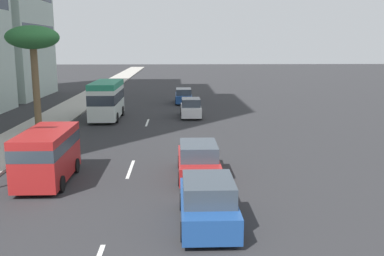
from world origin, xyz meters
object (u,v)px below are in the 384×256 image
at_px(car_third, 208,203).
at_px(car_fourth, 191,108).
at_px(car_second, 184,96).
at_px(car_fifth, 198,161).
at_px(palm_tree, 33,40).
at_px(minibus_sixth, 107,99).
at_px(van_lead, 47,153).

xyz_separation_m(car_third, car_fourth, (22.73, -0.19, -0.03)).
distance_m(car_second, car_fifth, 26.18).
height_order(car_fifth, palm_tree, palm_tree).
relative_size(minibus_sixth, palm_tree, 0.84).
bearing_deg(van_lead, car_fourth, 157.89).
bearing_deg(car_fifth, minibus_sixth, 22.84).
distance_m(car_fifth, palm_tree, 16.90).
bearing_deg(car_fifth, palm_tree, 44.34).
xyz_separation_m(car_second, car_fourth, (-9.04, -0.47, 0.03)).
xyz_separation_m(van_lead, palm_tree, (11.92, 4.16, 5.14)).
bearing_deg(car_third, van_lead, 54.23).
height_order(car_third, car_fourth, car_third).
distance_m(car_second, car_third, 31.78).
xyz_separation_m(van_lead, car_fifth, (0.55, -6.95, -0.59)).
distance_m(car_fourth, car_fifth, 17.14).
height_order(car_third, minibus_sixth, minibus_sixth).
xyz_separation_m(car_third, car_fifth, (5.59, 0.05, -0.02)).
distance_m(car_fourth, palm_tree, 13.96).
xyz_separation_m(car_third, minibus_sixth, (21.97, 6.95, 0.93)).
xyz_separation_m(car_fourth, minibus_sixth, (-0.76, 7.13, 0.96)).
bearing_deg(minibus_sixth, palm_tree, -40.06).
bearing_deg(car_third, car_fourth, -0.47).
xyz_separation_m(car_fourth, palm_tree, (-5.77, 11.34, 5.74)).
relative_size(van_lead, car_fourth, 1.17).
distance_m(van_lead, car_fifth, 7.00).
distance_m(car_third, car_fifth, 5.59).
xyz_separation_m(car_second, car_third, (-31.78, -0.28, 0.06)).
distance_m(van_lead, car_third, 8.65).
height_order(car_second, car_fifth, car_fifth).
bearing_deg(car_second, car_fourth, -177.02).
xyz_separation_m(van_lead, car_third, (-5.04, -7.00, -0.57)).
distance_m(van_lead, minibus_sixth, 16.93).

